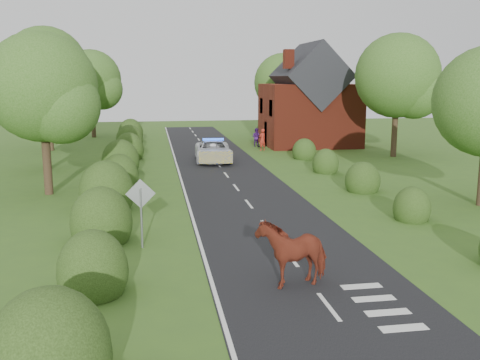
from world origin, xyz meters
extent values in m
plane|color=#3D6223|center=(0.00, 0.00, 0.00)|extent=(120.00, 120.00, 0.00)
cube|color=black|center=(0.00, 15.00, 0.01)|extent=(6.00, 70.00, 0.02)
cube|color=white|center=(0.00, -4.00, 0.03)|extent=(0.12, 1.80, 0.01)
cube|color=white|center=(0.00, 0.00, 0.03)|extent=(0.12, 1.80, 0.01)
cube|color=white|center=(0.00, 4.00, 0.03)|extent=(0.12, 1.80, 0.01)
cube|color=white|center=(0.00, 8.00, 0.03)|extent=(0.12, 1.80, 0.01)
cube|color=white|center=(0.00, 12.00, 0.03)|extent=(0.12, 1.80, 0.01)
cube|color=white|center=(0.00, 16.00, 0.03)|extent=(0.12, 1.80, 0.01)
cube|color=white|center=(0.00, 20.00, 0.03)|extent=(0.12, 1.80, 0.01)
cube|color=white|center=(0.00, 24.00, 0.03)|extent=(0.12, 1.80, 0.01)
cube|color=white|center=(0.00, 28.00, 0.03)|extent=(0.12, 1.80, 0.01)
cube|color=white|center=(0.00, 32.00, 0.03)|extent=(0.12, 1.80, 0.01)
cube|color=white|center=(0.00, 36.00, 0.03)|extent=(0.12, 1.80, 0.01)
cube|color=white|center=(0.00, 40.00, 0.03)|extent=(0.12, 1.80, 0.01)
cube|color=white|center=(0.00, 44.00, 0.03)|extent=(0.12, 1.80, 0.01)
cube|color=white|center=(0.00, 48.00, 0.03)|extent=(0.12, 1.80, 0.01)
cube|color=white|center=(-2.90, 15.00, 0.03)|extent=(0.12, 70.00, 0.01)
cube|color=white|center=(1.40, -5.50, 0.03)|extent=(1.20, 0.35, 0.01)
cube|color=white|center=(1.40, -4.60, 0.03)|extent=(1.20, 0.35, 0.01)
cube|color=white|center=(1.40, -3.70, 0.03)|extent=(1.20, 0.35, 0.01)
cube|color=white|center=(1.40, -2.80, 0.03)|extent=(1.20, 0.35, 0.01)
ellipsoid|color=#1F3210|center=(-6.60, -7.00, 0.77)|extent=(2.40, 2.52, 2.80)
ellipsoid|color=#1F3210|center=(-6.30, -2.00, 0.66)|extent=(2.00, 2.10, 2.40)
ellipsoid|color=#1F3210|center=(-6.50, 3.00, 0.74)|extent=(2.30, 2.41, 2.70)
ellipsoid|color=#1F3210|center=(-6.70, 8.00, 0.83)|extent=(2.50, 2.62, 3.00)
ellipsoid|color=#1F3210|center=(-6.40, 13.00, 0.69)|extent=(2.10, 2.20, 2.50)
ellipsoid|color=#1F3210|center=(-6.60, 18.00, 0.77)|extent=(2.40, 2.52, 2.80)
ellipsoid|color=#1F3210|center=(-6.30, 24.00, 0.72)|extent=(2.20, 2.31, 2.60)
ellipsoid|color=#1F3210|center=(-6.50, 30.00, 0.74)|extent=(2.30, 2.41, 2.70)
ellipsoid|color=#1F3210|center=(-6.60, 36.00, 0.77)|extent=(2.40, 2.52, 2.80)
ellipsoid|color=#1F3210|center=(6.40, 4.00, 0.52)|extent=(1.60, 1.68, 1.90)
ellipsoid|color=#1F3210|center=(6.60, 10.00, 0.58)|extent=(1.90, 2.00, 2.10)
ellipsoid|color=#1F3210|center=(6.50, 16.00, 0.55)|extent=(1.70, 1.78, 2.00)
ellipsoid|color=#1F3210|center=(6.80, 22.00, 0.55)|extent=(1.80, 1.89, 2.00)
ellipsoid|color=#1F3210|center=(6.60, 36.00, 0.55)|extent=(1.70, 1.78, 2.00)
cylinder|color=#332316|center=(-10.00, 12.00, 1.98)|extent=(0.44, 0.44, 3.96)
sphere|color=#2B5614|center=(-10.00, 12.00, 5.58)|extent=(5.60, 5.60, 5.60)
sphere|color=#5D873B|center=(-9.02, 11.44, 4.68)|extent=(3.92, 3.92, 3.92)
cylinder|color=#332316|center=(-11.50, 20.00, 1.87)|extent=(0.44, 0.44, 3.74)
sphere|color=#2B5614|center=(-11.50, 20.00, 5.27)|extent=(5.60, 5.60, 5.60)
sphere|color=#5D873B|center=(-10.52, 19.44, 4.42)|extent=(3.92, 3.92, 3.92)
cylinder|color=#332316|center=(-13.00, 30.00, 2.42)|extent=(0.44, 0.44, 4.84)
sphere|color=#2B5614|center=(-13.00, 30.00, 6.82)|extent=(6.80, 6.80, 6.80)
sphere|color=#5D873B|center=(-11.81, 29.32, 5.72)|extent=(4.76, 4.76, 4.76)
cylinder|color=#332316|center=(-10.50, 40.00, 2.09)|extent=(0.44, 0.44, 4.18)
sphere|color=#2B5614|center=(-10.50, 40.00, 5.89)|extent=(6.00, 6.00, 6.00)
sphere|color=#5D873B|center=(-9.45, 39.40, 4.94)|extent=(4.20, 4.20, 4.20)
cylinder|color=#332316|center=(14.00, 22.00, 2.20)|extent=(0.44, 0.44, 4.40)
sphere|color=#2B5614|center=(14.00, 22.00, 6.20)|extent=(6.40, 6.40, 6.40)
sphere|color=#5D873B|center=(15.12, 21.36, 5.20)|extent=(4.48, 4.48, 4.48)
cylinder|color=#332316|center=(9.00, 38.00, 1.98)|extent=(0.44, 0.44, 3.96)
sphere|color=#2B5614|center=(9.00, 38.00, 5.58)|extent=(6.00, 6.00, 6.00)
sphere|color=#5D873B|center=(10.05, 37.40, 4.68)|extent=(4.20, 4.20, 4.20)
cylinder|color=gray|center=(-5.00, 2.00, 1.10)|extent=(0.08, 0.08, 2.20)
cube|color=gray|center=(-5.00, 2.00, 2.00)|extent=(1.06, 0.04, 1.06)
cube|color=maroon|center=(9.50, 30.00, 2.75)|extent=(8.00, 7.00, 5.50)
cube|color=black|center=(9.50, 30.00, 6.20)|extent=(5.94, 7.40, 5.94)
cube|color=maroon|center=(7.00, 28.00, 7.60)|extent=(0.80, 0.80, 1.60)
imported|color=maroon|center=(-0.51, -2.09, 0.83)|extent=(2.59, 1.82, 1.66)
imported|color=silver|center=(-0.15, 21.88, 0.77)|extent=(2.85, 5.67, 1.54)
cube|color=yellow|center=(-0.30, 19.08, 0.69)|extent=(2.30, 0.18, 0.85)
cube|color=blue|center=(-0.15, 21.88, 1.62)|extent=(1.55, 0.36, 0.14)
imported|color=#A8281B|center=(4.61, 27.10, 0.92)|extent=(0.80, 0.71, 1.83)
imported|color=#461A6C|center=(4.61, 29.80, 0.83)|extent=(1.02, 0.99, 1.65)
camera|label=1|loc=(-4.52, -16.83, 6.04)|focal=40.00mm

